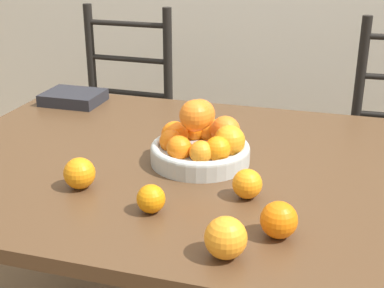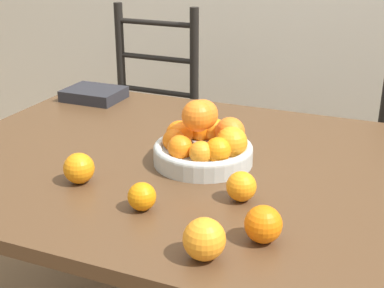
{
  "view_description": "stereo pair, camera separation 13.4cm",
  "coord_description": "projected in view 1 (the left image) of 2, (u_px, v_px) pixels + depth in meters",
  "views": [
    {
      "loc": [
        0.39,
        -1.27,
        1.32
      ],
      "look_at": [
        0.04,
        -0.08,
        0.83
      ],
      "focal_mm": 50.0,
      "sensor_mm": 36.0,
      "label": 1
    },
    {
      "loc": [
        0.52,
        -1.22,
        1.32
      ],
      "look_at": [
        0.04,
        -0.08,
        0.83
      ],
      "focal_mm": 50.0,
      "sensor_mm": 36.0,
      "label": 2
    }
  ],
  "objects": [
    {
      "name": "orange_loose_0",
      "position": [
        226.0,
        238.0,
        1.01
      ],
      "size": [
        0.08,
        0.08,
        0.08
      ],
      "color": "orange",
      "rests_on": "dining_table"
    },
    {
      "name": "fruit_bowl",
      "position": [
        202.0,
        142.0,
        1.42
      ],
      "size": [
        0.27,
        0.27,
        0.18
      ],
      "color": "#B2B7B2",
      "rests_on": "dining_table"
    },
    {
      "name": "chair_left",
      "position": [
        119.0,
        133.0,
        2.41
      ],
      "size": [
        0.43,
        0.41,
        1.02
      ],
      "rotation": [
        0.0,
        0.0,
        -0.03
      ],
      "color": "black",
      "rests_on": "ground_plane"
    },
    {
      "name": "dining_table",
      "position": [
        187.0,
        192.0,
        1.48
      ],
      "size": [
        1.41,
        1.04,
        0.74
      ],
      "color": "#4C331E",
      "rests_on": "ground_plane"
    },
    {
      "name": "orange_loose_4",
      "position": [
        151.0,
        199.0,
        1.17
      ],
      "size": [
        0.06,
        0.06,
        0.06
      ],
      "color": "orange",
      "rests_on": "dining_table"
    },
    {
      "name": "orange_loose_3",
      "position": [
        279.0,
        220.0,
        1.07
      ],
      "size": [
        0.08,
        0.08,
        0.08
      ],
      "color": "orange",
      "rests_on": "dining_table"
    },
    {
      "name": "orange_loose_2",
      "position": [
        247.0,
        184.0,
        1.23
      ],
      "size": [
        0.07,
        0.07,
        0.07
      ],
      "color": "orange",
      "rests_on": "dining_table"
    },
    {
      "name": "orange_loose_1",
      "position": [
        79.0,
        173.0,
        1.28
      ],
      "size": [
        0.08,
        0.08,
        0.08
      ],
      "color": "orange",
      "rests_on": "dining_table"
    },
    {
      "name": "book_stack",
      "position": [
        73.0,
        97.0,
        1.92
      ],
      "size": [
        0.2,
        0.16,
        0.04
      ],
      "color": "#232328",
      "rests_on": "dining_table"
    }
  ]
}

